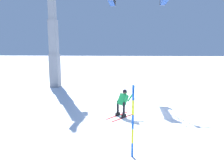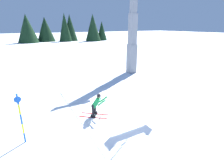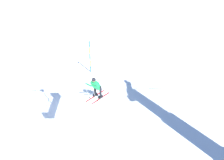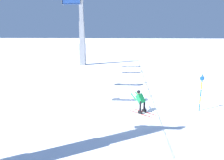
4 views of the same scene
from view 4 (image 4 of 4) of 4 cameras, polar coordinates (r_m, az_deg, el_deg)
ground_plane at (r=14.66m, az=3.45°, el=-7.09°), size 260.00×260.00×0.00m
skier_carving_main at (r=13.49m, az=7.62°, el=-5.34°), size 1.51×1.67×1.56m
lift_tower_far at (r=32.21m, az=-8.02°, el=11.38°), size 0.81×2.40×10.06m
chairlift_seat_fourth at (r=27.02m, az=-10.83°, el=19.97°), size 0.61×2.24×1.88m
trail_marker_pole at (r=14.63m, az=22.77°, el=-2.89°), size 0.07×0.28×2.40m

